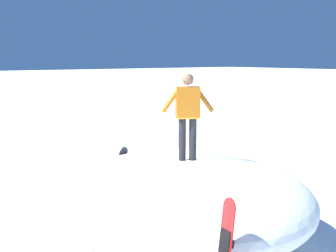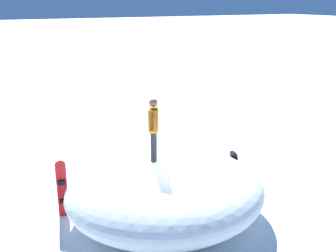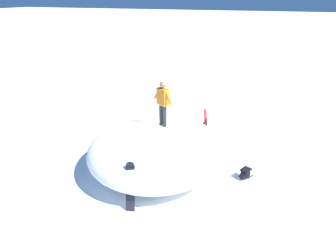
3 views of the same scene
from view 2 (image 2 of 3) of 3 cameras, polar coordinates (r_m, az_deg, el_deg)
The scene contains 6 objects.
ground at distance 10.47m, azimuth 2.15°, elevation -14.33°, with size 240.00×240.00×0.00m, color white.
snow_mound at distance 10.39m, azimuth -0.38°, elevation -9.23°, with size 4.92×5.23×1.68m, color white.
snowboarder_standing at distance 9.72m, azimuth -2.13°, elevation 0.06°, with size 0.57×0.90×1.62m.
snowboard_primary_upright at distance 11.61m, azimuth 9.84°, elevation -6.76°, with size 0.44×0.36×1.53m.
snowboard_secondary_upright at distance 10.73m, azimuth -15.24°, elevation -8.77°, with size 0.30×0.24×1.70m.
backpack_near at distance 13.16m, azimuth -8.38°, elevation -6.38°, with size 0.67×0.50×0.41m.
Camera 2 is at (4.38, 7.69, 5.59)m, focal length 41.66 mm.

